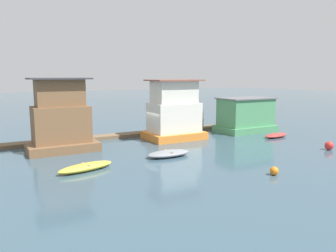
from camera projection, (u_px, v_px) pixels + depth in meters
name	position (u px, v px, depth m)	size (l,w,h in m)	color
ground_plane	(163.00, 140.00, 29.71)	(200.00, 200.00, 0.00)	#385160
dock_walkway	(148.00, 133.00, 32.43)	(33.80, 1.42, 0.30)	brown
houseboat_brown	(61.00, 120.00, 25.18)	(5.20, 3.70, 5.60)	brown
houseboat_orange	(174.00, 113.00, 29.87)	(5.14, 3.71, 5.41)	orange
houseboat_green	(246.00, 115.00, 33.88)	(5.88, 3.69, 3.53)	#4C9360
dinghy_yellow	(86.00, 167.00, 19.99)	(3.73, 1.85, 0.46)	yellow
dinghy_grey	(168.00, 153.00, 23.49)	(3.31, 1.46, 0.46)	gray
dinghy_red	(276.00, 135.00, 30.80)	(2.96, 1.40, 0.41)	red
mooring_post_centre	(202.00, 121.00, 34.30)	(0.24, 0.24, 2.09)	brown
mooring_post_near_right	(248.00, 119.00, 37.41)	(0.29, 0.29, 1.66)	brown
buoy_orange	(274.00, 171.00, 19.10)	(0.51, 0.51, 0.51)	orange
buoy_red	(329.00, 146.00, 25.61)	(0.68, 0.68, 0.68)	red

